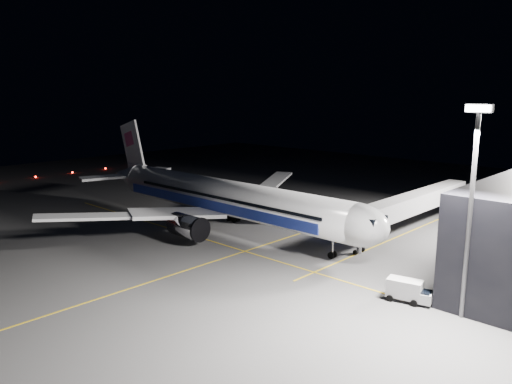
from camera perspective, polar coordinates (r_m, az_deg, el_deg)
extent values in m
plane|color=#4C4C4F|center=(80.69, -3.35, -4.30)|extent=(200.00, 200.00, 0.00)
cube|color=gold|center=(74.00, 2.00, -5.74)|extent=(0.25, 80.00, 0.01)
cube|color=gold|center=(76.87, -6.62, -5.15)|extent=(70.00, 0.25, 0.01)
cube|color=gold|center=(75.24, 14.04, -5.79)|extent=(0.25, 40.00, 0.01)
cylinder|color=silver|center=(79.42, -3.39, -0.62)|extent=(48.00, 5.60, 5.60)
ellipsoid|color=silver|center=(64.51, 11.41, -3.64)|extent=(8.96, 5.60, 5.60)
cube|color=black|center=(63.12, 13.21, -3.11)|extent=(2.20, 3.40, 0.90)
cone|color=silver|center=(101.70, -14.47, 1.86)|extent=(9.00, 5.49, 5.49)
cube|color=#2335A0|center=(82.19, -2.45, -0.84)|extent=(42.24, 0.25, 1.50)
cube|color=#2335A0|center=(78.52, -5.36, -1.46)|extent=(42.24, 0.25, 1.50)
cube|color=silver|center=(86.99, -0.67, -0.62)|extent=(11.36, 15.23, 1.53)
cube|color=silver|center=(76.60, -9.03, -2.41)|extent=(11.36, 15.23, 1.53)
cube|color=silver|center=(99.18, 2.28, 1.37)|extent=(8.57, 13.22, 1.31)
cube|color=silver|center=(74.04, -19.13, -2.70)|extent=(8.57, 13.22, 1.31)
cube|color=silver|center=(104.06, -11.91, 2.35)|extent=(6.20, 9.67, 0.45)
cube|color=silver|center=(98.61, -16.87, 1.61)|extent=(6.20, 9.67, 0.45)
cube|color=white|center=(99.00, -13.92, 5.08)|extent=(7.53, 0.40, 10.28)
cube|color=#D84986|center=(99.54, -14.21, 5.91)|extent=(3.22, 0.55, 3.22)
cylinder|color=#B7B7BF|center=(85.49, 1.58, -1.63)|extent=(5.60, 3.40, 3.40)
cylinder|color=#B7B7BF|center=(73.46, -7.85, -3.90)|extent=(5.60, 3.40, 3.40)
cylinder|color=#9999A0|center=(67.47, 8.75, -6.46)|extent=(0.26, 0.26, 2.50)
cylinder|color=black|center=(67.72, 8.73, -7.11)|extent=(0.90, 0.70, 0.90)
cylinder|color=#9999A0|center=(85.33, -2.64, -2.55)|extent=(0.26, 0.26, 2.50)
cylinder|color=#9999A0|center=(79.80, -7.09, -3.62)|extent=(0.26, 0.26, 2.50)
cylinder|color=black|center=(85.50, -2.63, -3.01)|extent=(1.10, 1.60, 1.10)
cylinder|color=black|center=(79.98, -7.08, -4.10)|extent=(1.10, 1.60, 1.10)
cube|color=#4D4737|center=(71.93, 26.25, -3.30)|extent=(0.15, 36.00, 3.00)
cube|color=#B2B2B7|center=(82.77, 17.63, -1.14)|extent=(3.00, 33.90, 2.80)
cube|color=#B2B2B7|center=(69.16, 11.84, -3.24)|extent=(3.60, 3.20, 3.40)
cylinder|color=#9999A0|center=(69.98, 11.74, -5.66)|extent=(0.70, 0.70, 3.10)
cylinder|color=black|center=(69.60, 11.31, -6.77)|extent=(0.70, 0.30, 0.70)
cylinder|color=black|center=(71.07, 12.09, -6.42)|extent=(0.70, 0.30, 0.70)
cylinder|color=#59595E|center=(51.35, 23.24, -2.80)|extent=(0.44, 0.44, 20.00)
cube|color=#59595E|center=(50.01, 24.16, 8.73)|extent=(2.40, 0.50, 0.80)
cube|color=white|center=(49.68, 24.03, 8.73)|extent=(2.20, 0.15, 0.60)
sphere|color=#FF140A|center=(140.90, -23.87, 1.59)|extent=(0.44, 0.44, 0.44)
sphere|color=#FF140A|center=(144.96, -20.24, 2.11)|extent=(0.44, 0.44, 0.44)
sphere|color=#FF140A|center=(149.59, -16.82, 2.59)|extent=(0.44, 0.44, 0.44)
sphere|color=#FF140A|center=(154.72, -13.62, 3.03)|extent=(0.44, 0.44, 0.44)
cube|color=silver|center=(55.84, 16.61, -10.52)|extent=(3.88, 2.52, 1.97)
cube|color=silver|center=(55.61, 18.76, -11.34)|extent=(1.76, 1.97, 1.07)
cube|color=black|center=(55.45, 18.79, -10.92)|extent=(1.37, 1.71, 0.45)
cylinder|color=black|center=(56.82, 18.04, -11.34)|extent=(0.75, 0.37, 0.72)
cylinder|color=black|center=(55.12, 17.58, -12.03)|extent=(0.75, 0.37, 0.72)
cylinder|color=black|center=(57.35, 15.57, -10.98)|extent=(0.75, 0.37, 0.72)
cylinder|color=black|center=(55.66, 15.03, -11.65)|extent=(0.75, 0.37, 0.72)
cube|color=black|center=(98.10, 4.78, -1.04)|extent=(2.80, 2.31, 1.10)
cube|color=black|center=(97.95, 4.79, -0.64)|extent=(1.31, 1.31, 0.60)
sphere|color=#FFF2CC|center=(97.50, 4.37, -1.11)|extent=(0.26, 0.26, 0.26)
sphere|color=#FFF2CC|center=(97.23, 4.94, -1.16)|extent=(0.26, 0.26, 0.26)
cylinder|color=black|center=(98.76, 5.42, -1.24)|extent=(0.64, 0.43, 0.60)
cylinder|color=black|center=(97.16, 5.15, -1.44)|extent=(0.64, 0.43, 0.60)
cylinder|color=black|center=(99.24, 4.41, -1.16)|extent=(0.64, 0.43, 0.60)
cylinder|color=black|center=(97.65, 4.13, -1.36)|extent=(0.64, 0.43, 0.60)
cone|color=#EE530A|center=(86.52, 4.98, -3.03)|extent=(0.41, 0.41, 0.62)
cone|color=#EE530A|center=(89.07, 0.47, -2.56)|extent=(0.44, 0.44, 0.66)
cone|color=#EE530A|center=(82.91, 3.99, -3.66)|extent=(0.40, 0.40, 0.60)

